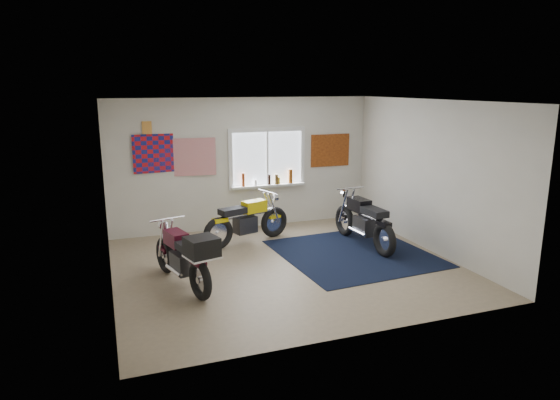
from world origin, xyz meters
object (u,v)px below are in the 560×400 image
object	(u,v)px
navy_rug	(354,253)
maroon_tourer	(185,257)
yellow_triumph	(247,222)
black_chrome_bike	(364,222)

from	to	relation	value
navy_rug	maroon_tourer	distance (m)	3.16
yellow_triumph	black_chrome_bike	xyz separation A→B (m)	(2.00, -0.89, 0.03)
navy_rug	maroon_tourer	xyz separation A→B (m)	(-3.07, -0.54, 0.49)
black_chrome_bike	maroon_tourer	size ratio (longest dim) A/B	1.08
yellow_triumph	maroon_tourer	xyz separation A→B (m)	(-1.45, -1.80, 0.07)
yellow_triumph	black_chrome_bike	bearing A→B (deg)	-41.86
navy_rug	yellow_triumph	world-z (taller)	yellow_triumph
black_chrome_bike	navy_rug	bearing A→B (deg)	130.19
black_chrome_bike	yellow_triumph	bearing A→B (deg)	62.94
yellow_triumph	black_chrome_bike	world-z (taller)	black_chrome_bike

